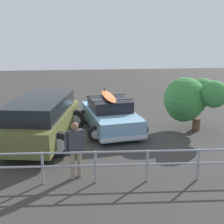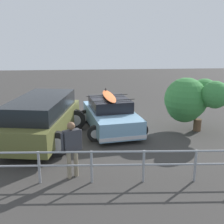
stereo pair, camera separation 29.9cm
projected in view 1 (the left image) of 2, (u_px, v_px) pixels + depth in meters
ground_plane at (101, 126)px, 12.65m from camera, size 44.00×44.00×0.02m
sedan_car at (110, 115)px, 12.04m from camera, size 2.80×4.17×1.62m
suv_car at (42, 118)px, 10.64m from camera, size 3.29×5.06×1.70m
person_bystander at (75, 145)px, 7.79m from camera, size 0.57×0.40×1.66m
railing_fence at (173, 160)px, 7.72m from camera, size 10.05×0.71×0.93m
bush_near_left at (190, 99)px, 11.82m from camera, size 2.35×2.26×2.27m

